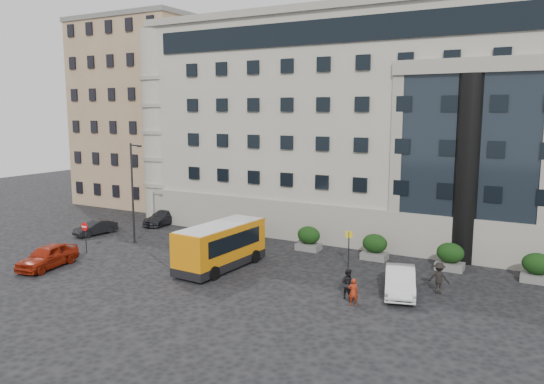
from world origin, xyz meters
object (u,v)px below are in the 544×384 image
(no_entry_sign, at_px, (85,231))
(parked_car_b, at_px, (96,228))
(minibus, at_px, (221,244))
(hedge_c, at_px, (375,247))
(street_lamp, at_px, (133,189))
(pedestrian_b, at_px, (348,284))
(parked_car_c, at_px, (164,217))
(hedge_b, at_px, (309,238))
(parked_car_d, at_px, (186,205))
(pedestrian_a, at_px, (353,292))
(pedestrian_c, at_px, (439,278))
(red_truck, at_px, (238,198))
(white_taxi, at_px, (400,281))
(bus_stop_sign, at_px, (349,243))
(hedge_e, at_px, (537,268))
(hedge_a, at_px, (250,231))
(parked_car_a, at_px, (47,256))
(hedge_d, at_px, (450,256))

(no_entry_sign, xyz_separation_m, parked_car_b, (-3.91, 4.53, -1.04))
(no_entry_sign, height_order, minibus, minibus)
(hedge_c, relative_size, street_lamp, 0.23)
(no_entry_sign, relative_size, pedestrian_b, 1.33)
(parked_car_c, relative_size, pedestrian_b, 2.66)
(hedge_b, height_order, parked_car_d, hedge_b)
(parked_car_d, relative_size, pedestrian_a, 3.11)
(minibus, height_order, parked_car_d, minibus)
(street_lamp, distance_m, pedestrian_c, 24.12)
(red_truck, distance_m, white_taxi, 27.79)
(bus_stop_sign, height_order, pedestrian_c, bus_stop_sign)
(parked_car_b, bearing_deg, hedge_e, 17.03)
(pedestrian_a, bearing_deg, parked_car_d, -56.96)
(hedge_e, bearing_deg, pedestrian_b, -137.34)
(hedge_c, bearing_deg, pedestrian_a, -78.57)
(hedge_c, bearing_deg, pedestrian_b, -81.77)
(parked_car_b, height_order, parked_car_c, parked_car_c)
(hedge_a, relative_size, street_lamp, 0.23)
(hedge_c, bearing_deg, hedge_a, 180.00)
(hedge_e, bearing_deg, no_entry_sign, -163.48)
(hedge_b, distance_m, parked_car_c, 15.92)
(white_taxi, distance_m, pedestrian_a, 3.50)
(pedestrian_a, bearing_deg, parked_car_b, -33.60)
(parked_car_d, distance_m, pedestrian_b, 29.64)
(pedestrian_b, height_order, pedestrian_c, pedestrian_c)
(white_taxi, bearing_deg, hedge_b, 127.99)
(pedestrian_b, bearing_deg, hedge_c, -70.52)
(parked_car_b, bearing_deg, no_entry_sign, -39.48)
(pedestrian_a, relative_size, pedestrian_c, 0.83)
(hedge_e, bearing_deg, pedestrian_c, -134.04)
(hedge_a, bearing_deg, white_taxi, -24.15)
(parked_car_c, bearing_deg, bus_stop_sign, -12.33)
(parked_car_d, distance_m, white_taxi, 30.55)
(no_entry_sign, relative_size, parked_car_b, 0.63)
(hedge_a, height_order, parked_car_c, hedge_a)
(white_taxi, bearing_deg, hedge_e, 26.20)
(parked_car_d, bearing_deg, street_lamp, -63.51)
(bus_stop_sign, height_order, parked_car_a, bus_stop_sign)
(parked_car_a, xyz_separation_m, parked_car_c, (-2.33, 14.58, -0.11))
(parked_car_d, bearing_deg, pedestrian_a, -29.38)
(hedge_d, xyz_separation_m, hedge_e, (5.20, 0.00, 0.00))
(bus_stop_sign, relative_size, parked_car_c, 0.54)
(pedestrian_a, xyz_separation_m, pedestrian_b, (-0.66, 0.87, 0.11))
(pedestrian_c, bearing_deg, hedge_b, -28.11)
(hedge_e, height_order, no_entry_sign, no_entry_sign)
(white_taxi, bearing_deg, pedestrian_b, -154.00)
(bus_stop_sign, xyz_separation_m, red_truck, (-17.57, 13.39, -0.27))
(hedge_a, height_order, pedestrian_a, hedge_a)
(hedge_a, xyz_separation_m, hedge_c, (10.40, 0.00, 0.00))
(hedge_d, xyz_separation_m, bus_stop_sign, (-6.10, -2.80, 0.80))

